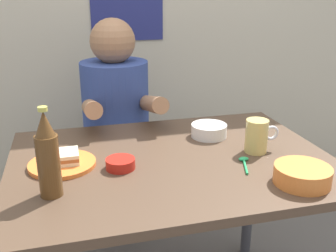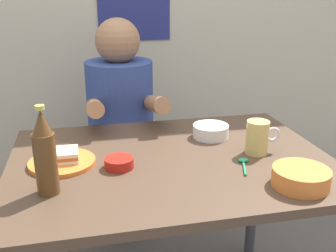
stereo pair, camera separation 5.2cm
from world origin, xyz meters
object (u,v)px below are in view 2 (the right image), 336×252
stool (123,180)px  person_seated (120,104)px  beer_mug (258,137)px  beer_bottle (45,155)px  rice_bowl_white (211,130)px  sandwich (61,155)px  plate_orange (62,162)px  dining_table (171,182)px

stool → person_seated: bearing=-90.0°
beer_mug → beer_bottle: bearing=-169.2°
stool → rice_bowl_white: (0.31, -0.47, 0.42)m
sandwich → beer_bottle: (-0.03, -0.19, 0.09)m
beer_mug → rice_bowl_white: beer_mug is taller
stool → person_seated: size_ratio=0.63×
person_seated → plate_orange: person_seated is taller
plate_orange → rice_bowl_white: (0.56, 0.13, 0.02)m
person_seated → plate_orange: size_ratio=3.27×
beer_bottle → person_seated: bearing=69.8°
sandwich → beer_mug: 0.68m
dining_table → person_seated: (-0.11, 0.62, 0.12)m
stool → rice_bowl_white: 0.70m
person_seated → sandwich: 0.64m
stool → beer_mug: bearing=-57.4°
stool → person_seated: (0.00, -0.01, 0.42)m
sandwich → rice_bowl_white: (0.56, 0.13, -0.00)m
plate_orange → sandwich: sandwich is taller
rice_bowl_white → stool: bearing=123.2°
dining_table → stool: (-0.11, 0.63, -0.30)m
stool → beer_bottle: (-0.29, -0.79, 0.51)m
dining_table → beer_bottle: (-0.40, -0.16, 0.21)m
plate_orange → beer_mug: bearing=-4.5°
person_seated → plate_orange: bearing=-113.5°
sandwich → rice_bowl_white: bearing=13.2°
plate_orange → stool: bearing=66.9°
person_seated → beer_bottle: (-0.29, -0.78, 0.09)m
person_seated → plate_orange: 0.64m
person_seated → sandwich: size_ratio=6.54×
sandwich → beer_bottle: size_ratio=0.42×
beer_mug → plate_orange: bearing=175.5°
dining_table → beer_bottle: bearing=-158.1°
dining_table → sandwich: (-0.37, 0.03, 0.13)m
sandwich → dining_table: bearing=-4.5°
person_seated → sandwich: (-0.26, -0.59, 0.01)m
beer_bottle → rice_bowl_white: (0.59, 0.32, -0.09)m
beer_mug → rice_bowl_white: bearing=120.9°
person_seated → beer_mug: (0.42, -0.64, 0.03)m
plate_orange → beer_mug: size_ratio=1.75×
stool → person_seated: 0.42m
sandwich → plate_orange: bearing=-178.2°
sandwich → beer_mug: size_ratio=0.87×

